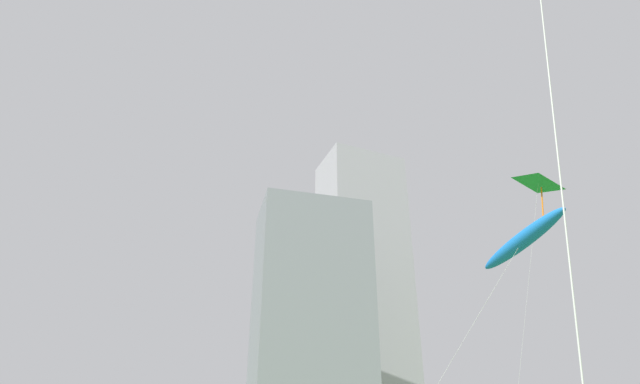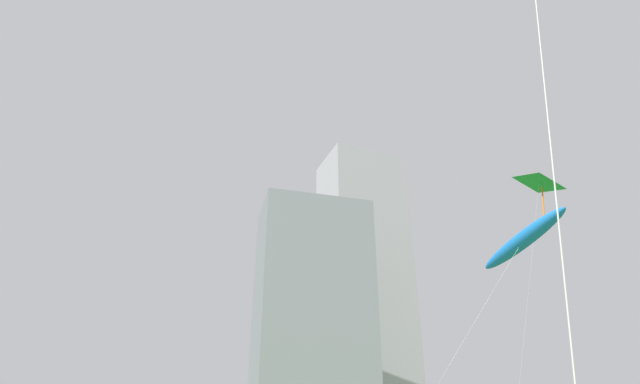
# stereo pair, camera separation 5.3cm
# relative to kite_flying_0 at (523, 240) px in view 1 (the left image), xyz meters

# --- Properties ---
(kite_flying_0) EXTENTS (8.52, 7.84, 13.44)m
(kite_flying_0) POSITION_rel_kite_flying_0_xyz_m (0.00, 0.00, 0.00)
(kite_flying_0) COLOR silver
(kite_flying_0) RESTS_ON ground
(kite_flying_3) EXTENTS (6.06, 6.25, 24.15)m
(kite_flying_3) POSITION_rel_kite_flying_0_xyz_m (10.38, 10.49, 10.70)
(kite_flying_3) COLOR silver
(kite_flying_3) RESTS_ON ground
(distant_highrise_0) EXTENTS (23.92, 18.46, 99.29)m
(distant_highrise_0) POSITION_rel_kite_flying_0_xyz_m (39.44, 120.05, 36.96)
(distant_highrise_0) COLOR #A8A8AD
(distant_highrise_0) RESTS_ON ground
(distant_highrise_1) EXTENTS (23.25, 15.81, 63.33)m
(distant_highrise_1) POSITION_rel_kite_flying_0_xyz_m (15.90, 89.09, 18.98)
(distant_highrise_1) COLOR gray
(distant_highrise_1) RESTS_ON ground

